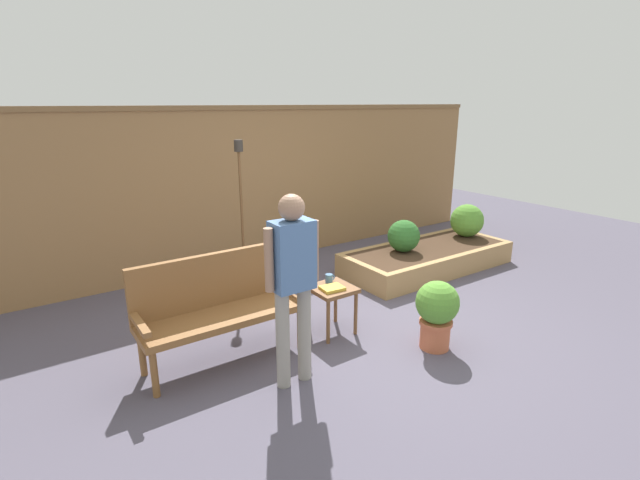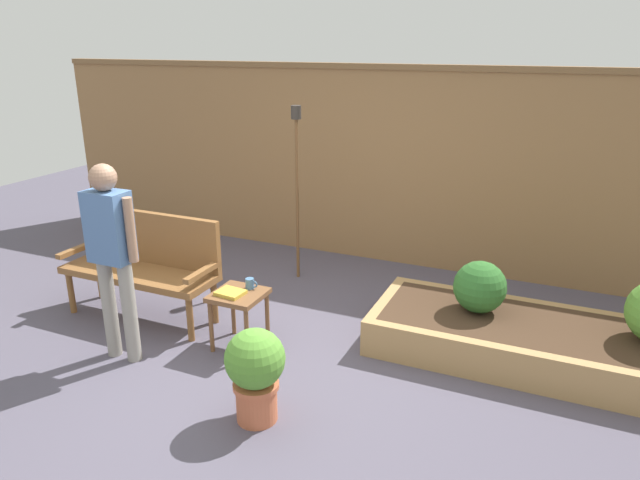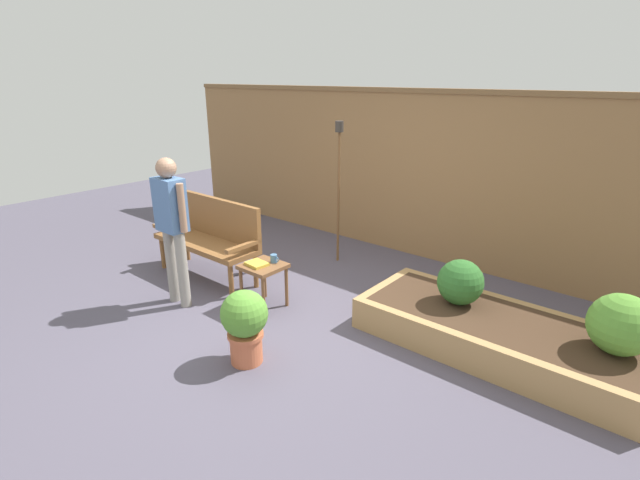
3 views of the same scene
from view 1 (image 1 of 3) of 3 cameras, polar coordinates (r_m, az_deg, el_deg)
ground_plane at (r=4.77m, az=6.07°, el=-10.99°), size 14.00×14.00×0.00m
fence_back at (r=6.52m, az=-8.70°, el=6.58°), size 8.40×0.14×2.16m
garden_bench at (r=4.17m, az=-12.33°, el=-7.23°), size 1.44×0.48×0.94m
side_table at (r=4.56m, az=1.51°, el=-6.74°), size 0.40×0.40×0.48m
cup_on_table at (r=4.62m, az=1.14°, el=-4.72°), size 0.11×0.07×0.09m
book_on_table at (r=4.46m, az=1.51°, el=-5.92°), size 0.23×0.19×0.03m
potted_boxwood at (r=4.42m, az=14.11°, el=-8.36°), size 0.40×0.40×0.65m
raised_planter_bed at (r=6.53m, az=12.97°, el=-2.16°), size 2.40×1.00×0.30m
shrub_near_bench at (r=6.20m, az=10.21°, el=0.49°), size 0.42×0.42×0.42m
shrub_far_corner at (r=7.12m, az=17.56°, el=2.29°), size 0.48×0.48×0.48m
tiki_torch at (r=5.49m, az=-9.70°, el=6.03°), size 0.10×0.10×1.79m
person_by_bench at (r=3.57m, az=-3.37°, el=-4.27°), size 0.47×0.20×1.56m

